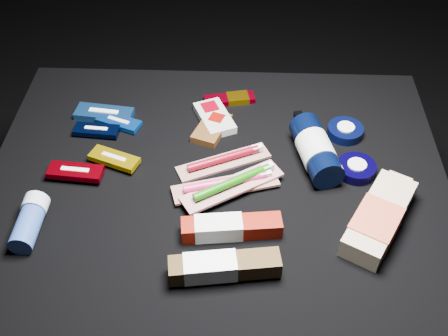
{
  "coord_description": "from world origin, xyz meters",
  "views": [
    {
      "loc": [
        0.05,
        -0.83,
        1.25
      ],
      "look_at": [
        0.01,
        0.01,
        0.42
      ],
      "focal_mm": 45.0,
      "sensor_mm": 36.0,
      "label": 1
    }
  ],
  "objects_px": {
    "lotion_bottle": "(316,150)",
    "toothpaste_carton_red": "(227,228)",
    "bodywash_bottle": "(378,219)",
    "deodorant_stick": "(30,221)"
  },
  "relations": [
    {
      "from": "lotion_bottle",
      "to": "deodorant_stick",
      "type": "xyz_separation_m",
      "value": [
        -0.56,
        -0.21,
        -0.01
      ]
    },
    {
      "from": "bodywash_bottle",
      "to": "deodorant_stick",
      "type": "relative_size",
      "value": 1.92
    },
    {
      "from": "bodywash_bottle",
      "to": "deodorant_stick",
      "type": "bearing_deg",
      "value": -148.02
    },
    {
      "from": "bodywash_bottle",
      "to": "deodorant_stick",
      "type": "xyz_separation_m",
      "value": [
        -0.67,
        -0.03,
        0.0
      ]
    },
    {
      "from": "deodorant_stick",
      "to": "toothpaste_carton_red",
      "type": "relative_size",
      "value": 0.62
    },
    {
      "from": "lotion_bottle",
      "to": "toothpaste_carton_red",
      "type": "xyz_separation_m",
      "value": [
        -0.18,
        -0.21,
        -0.02
      ]
    },
    {
      "from": "lotion_bottle",
      "to": "deodorant_stick",
      "type": "height_order",
      "value": "lotion_bottle"
    },
    {
      "from": "bodywash_bottle",
      "to": "deodorant_stick",
      "type": "distance_m",
      "value": 0.67
    },
    {
      "from": "bodywash_bottle",
      "to": "toothpaste_carton_red",
      "type": "bearing_deg",
      "value": -145.26
    },
    {
      "from": "bodywash_bottle",
      "to": "toothpaste_carton_red",
      "type": "relative_size",
      "value": 1.18
    }
  ]
}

